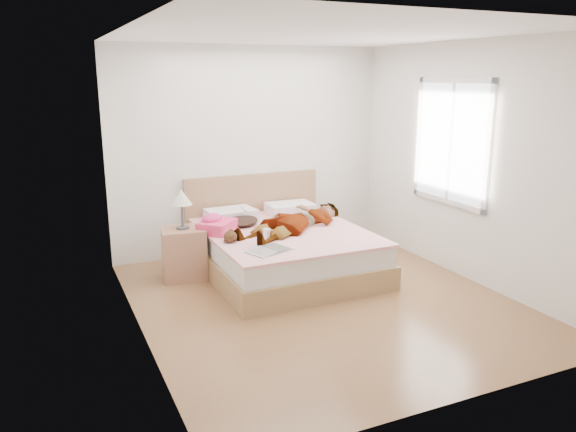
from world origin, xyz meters
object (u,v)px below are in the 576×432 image
object	(u,v)px
phone	(244,209)
nightstand	(184,249)
bed	(281,248)
towel	(216,225)
magazine	(270,250)
woman	(296,217)
plush_toy	(230,236)
coffee_mug	(267,233)

from	to	relation	value
phone	nightstand	distance (m)	0.87
bed	towel	world-z (taller)	bed
bed	magazine	world-z (taller)	bed
phone	towel	bearing A→B (deg)	179.81
phone	bed	size ratio (longest dim) A/B	0.05
phone	woman	bearing A→B (deg)	-67.25
woman	nightstand	distance (m)	1.33
woman	plush_toy	world-z (taller)	woman
towel	magazine	bearing A→B (deg)	-72.63
woman	bed	bearing A→B (deg)	-123.62
magazine	coffee_mug	world-z (taller)	coffee_mug
towel	plush_toy	bearing A→B (deg)	-86.51
coffee_mug	magazine	bearing A→B (deg)	-109.14
coffee_mug	plush_toy	size ratio (longest dim) A/B	0.52
bed	magazine	size ratio (longest dim) A/B	4.09
towel	magazine	distance (m)	0.95
woman	magazine	xyz separation A→B (m)	(-0.63, -0.73, -0.11)
woman	bed	world-z (taller)	bed
magazine	plush_toy	distance (m)	0.54
woman	phone	size ratio (longest dim) A/B	17.85
towel	woman	bearing A→B (deg)	-10.82
bed	plush_toy	xyz separation A→B (m)	(-0.71, -0.27, 0.30)
bed	plush_toy	bearing A→B (deg)	-159.36
towel	nightstand	bearing A→B (deg)	170.22
coffee_mug	nightstand	xyz separation A→B (m)	(-0.81, 0.49, -0.22)
coffee_mug	nightstand	size ratio (longest dim) A/B	0.12
plush_toy	magazine	bearing A→B (deg)	-61.66
woman	coffee_mug	world-z (taller)	woman
woman	nightstand	bearing A→B (deg)	-129.11
towel	nightstand	size ratio (longest dim) A/B	0.52
woman	bed	distance (m)	0.40
plush_toy	nightstand	size ratio (longest dim) A/B	0.24
phone	magazine	distance (m)	1.15
towel	nightstand	world-z (taller)	nightstand
plush_toy	nightstand	world-z (taller)	nightstand
nightstand	bed	bearing A→B (deg)	-11.41
magazine	coffee_mug	bearing A→B (deg)	70.86
bed	nightstand	distance (m)	1.12
woman	phone	bearing A→B (deg)	-157.25
coffee_mug	nightstand	distance (m)	0.97
nightstand	plush_toy	bearing A→B (deg)	-51.43
plush_toy	nightstand	distance (m)	0.67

